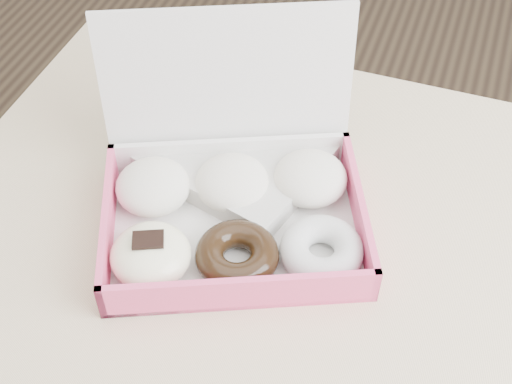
% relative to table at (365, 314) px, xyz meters
% --- Properties ---
extents(table, '(1.20, 0.80, 0.75)m').
position_rel_table_xyz_m(table, '(0.00, 0.00, 0.00)').
color(table, tan).
rests_on(table, ground).
extents(donut_box, '(0.41, 0.38, 0.24)m').
position_rel_table_xyz_m(donut_box, '(-0.20, 0.03, 0.12)').
color(donut_box, silver).
rests_on(donut_box, table).
extents(newspapers, '(0.28, 0.24, 0.04)m').
position_rel_table_xyz_m(newspapers, '(-0.23, 0.12, 0.10)').
color(newspapers, silver).
rests_on(newspapers, table).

